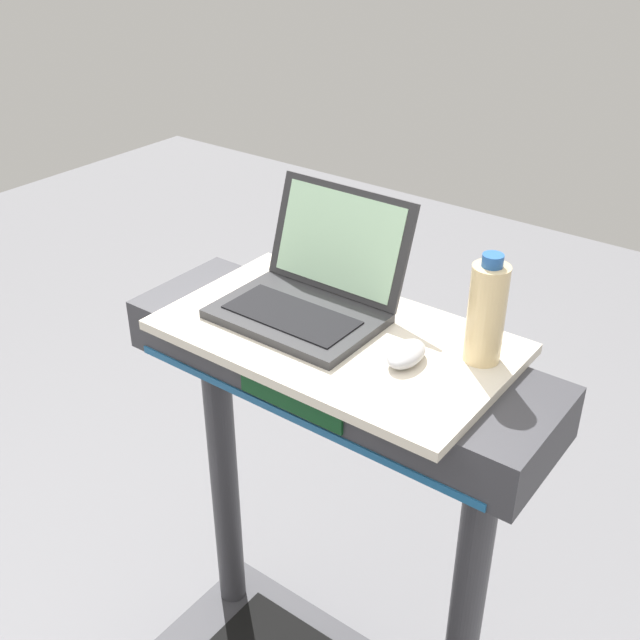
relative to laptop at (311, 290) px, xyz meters
The scene contains 4 objects.
desk_board 0.11m from the laptop, 23.23° to the right, with size 0.68×0.40×0.02m, color beige.
laptop is the anchor object (origin of this frame).
computer_mouse 0.26m from the laptop, 10.45° to the right, with size 0.06×0.10×0.03m, color #B2B2B7.
water_bottle 0.36m from the laptop, ahead, with size 0.07×0.07×0.21m.
Camera 1 is at (0.75, -0.35, 1.89)m, focal length 43.68 mm.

